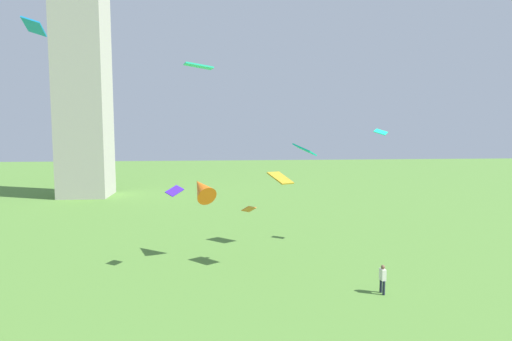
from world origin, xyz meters
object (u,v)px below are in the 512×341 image
(kite_flying_6, at_px, (175,191))
(kite_flying_9, at_px, (381,132))
(kite_flying_1, at_px, (199,66))
(kite_flying_7, at_px, (305,150))
(kite_flying_2, at_px, (249,209))
(person_4, at_px, (383,277))
(kite_flying_0, at_px, (280,178))
(kite_flying_8, at_px, (202,189))
(kite_flying_5, at_px, (34,27))

(kite_flying_6, distance_m, kite_flying_9, 16.53)
(kite_flying_1, height_order, kite_flying_7, kite_flying_1)
(kite_flying_1, xyz_separation_m, kite_flying_2, (2.69, 15.65, -7.47))
(person_4, distance_m, kite_flying_0, 8.75)
(kite_flying_9, bearing_deg, kite_flying_8, -136.55)
(kite_flying_0, height_order, kite_flying_2, kite_flying_0)
(kite_flying_2, xyz_separation_m, kite_flying_5, (-7.97, -14.41, 8.81))
(kite_flying_2, bearing_deg, kite_flying_0, -84.15)
(kite_flying_8, bearing_deg, kite_flying_1, 66.69)
(person_4, xyz_separation_m, kite_flying_2, (-7.09, 6.18, 2.86))
(kite_flying_2, bearing_deg, kite_flying_1, -150.97)
(kite_flying_0, height_order, kite_flying_9, kite_flying_9)
(kite_flying_6, bearing_deg, kite_flying_5, 33.02)
(kite_flying_2, height_order, kite_flying_5, kite_flying_5)
(kite_flying_7, bearing_deg, kite_flying_6, 73.27)
(kite_flying_8, relative_size, kite_flying_9, 2.49)
(kite_flying_0, bearing_deg, kite_flying_1, 126.74)
(kite_flying_0, height_order, kite_flying_5, kite_flying_5)
(kite_flying_1, bearing_deg, kite_flying_6, 87.11)
(person_4, height_order, kite_flying_9, kite_flying_9)
(person_4, xyz_separation_m, kite_flying_0, (-5.12, 4.91, 5.12))
(kite_flying_1, xyz_separation_m, kite_flying_8, (-0.54, 17.58, -6.29))
(kite_flying_2, height_order, kite_flying_7, kite_flying_7)
(kite_flying_8, distance_m, kite_flying_9, 14.45)
(kite_flying_1, bearing_deg, kite_flying_8, 80.40)
(person_4, bearing_deg, kite_flying_8, -132.73)
(kite_flying_6, xyz_separation_m, kite_flying_7, (9.46, 4.59, 2.39))
(kite_flying_6, relative_size, kite_flying_9, 1.07)
(kite_flying_2, bearing_deg, kite_flying_5, -170.15)
(kite_flying_2, xyz_separation_m, kite_flying_6, (-4.90, -0.86, 1.45))
(kite_flying_2, relative_size, kite_flying_6, 0.90)
(person_4, height_order, kite_flying_7, kite_flying_7)
(person_4, bearing_deg, kite_flying_7, -170.22)
(kite_flying_2, distance_m, kite_flying_9, 12.32)
(person_4, xyz_separation_m, kite_flying_5, (-15.06, -8.23, 11.66))
(kite_flying_5, bearing_deg, kite_flying_8, 157.57)
(kite_flying_2, distance_m, kite_flying_8, 3.95)
(kite_flying_9, bearing_deg, person_4, -73.15)
(kite_flying_6, bearing_deg, kite_flying_0, 132.32)
(kite_flying_1, distance_m, kite_flying_6, 16.12)
(kite_flying_1, xyz_separation_m, kite_flying_5, (-5.28, 1.24, 1.34))
(kite_flying_1, distance_m, kite_flying_5, 5.58)
(kite_flying_1, height_order, kite_flying_6, kite_flying_1)
(kite_flying_6, bearing_deg, kite_flying_7, 161.69)
(kite_flying_2, relative_size, kite_flying_8, 0.38)
(person_4, xyz_separation_m, kite_flying_7, (-2.53, 9.91, 6.69))
(kite_flying_6, height_order, kite_flying_8, kite_flying_8)
(kite_flying_7, height_order, kite_flying_8, kite_flying_7)
(kite_flying_8, xyz_separation_m, kite_flying_9, (13.77, 1.80, 3.99))
(kite_flying_8, height_order, kite_flying_9, kite_flying_9)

